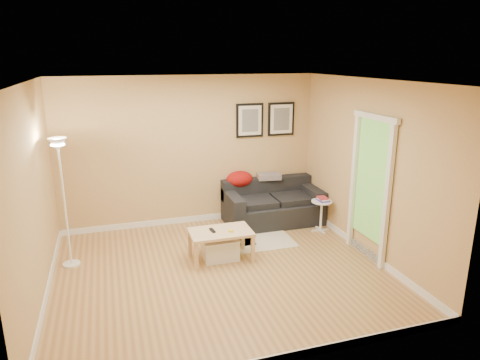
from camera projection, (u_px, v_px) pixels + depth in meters
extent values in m
plane|color=#B1864C|center=(220.00, 271.00, 6.06)|extent=(4.50, 4.50, 0.00)
plane|color=white|center=(218.00, 81.00, 5.34)|extent=(4.50, 4.50, 0.00)
plane|color=tan|center=(190.00, 151.00, 7.54)|extent=(4.50, 0.00, 4.50)
plane|color=tan|center=(276.00, 242.00, 3.86)|extent=(4.50, 0.00, 4.50)
plane|color=tan|center=(33.00, 198.00, 5.06)|extent=(0.00, 4.00, 4.00)
plane|color=tan|center=(368.00, 169.00, 6.34)|extent=(0.00, 4.00, 4.00)
cube|color=white|center=(193.00, 219.00, 7.87)|extent=(4.50, 0.02, 0.10)
cube|color=white|center=(273.00, 360.00, 4.21)|extent=(4.50, 0.02, 0.10)
cube|color=white|center=(47.00, 293.00, 5.40)|extent=(0.02, 4.00, 0.10)
cube|color=white|center=(361.00, 248.00, 6.68)|extent=(0.02, 4.00, 0.10)
cube|color=beige|center=(254.00, 241.00, 7.04)|extent=(1.25, 0.85, 0.01)
cube|color=#668C4C|center=(232.00, 241.00, 7.02)|extent=(0.70, 0.50, 0.01)
cube|color=black|center=(212.00, 230.00, 6.29)|extent=(0.07, 0.16, 0.02)
cylinder|color=yellow|center=(231.00, 231.00, 6.26)|extent=(0.07, 0.07, 0.03)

